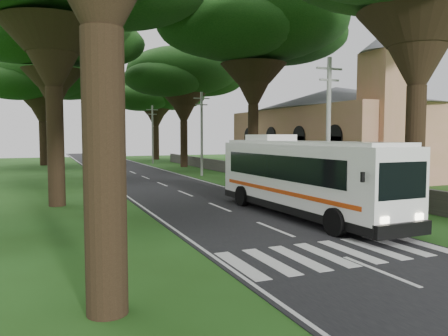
% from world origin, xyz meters
% --- Properties ---
extents(ground, '(140.00, 140.00, 0.00)m').
position_xyz_m(ground, '(0.00, 0.00, 0.00)').
color(ground, '#214814').
rests_on(ground, ground).
extents(road, '(8.00, 120.00, 0.04)m').
position_xyz_m(road, '(0.00, 25.00, 0.01)').
color(road, black).
rests_on(road, ground).
extents(crosswalk, '(8.00, 3.00, 0.01)m').
position_xyz_m(crosswalk, '(0.00, -2.00, 0.00)').
color(crosswalk, silver).
rests_on(crosswalk, ground).
extents(property_wall, '(0.35, 50.00, 1.20)m').
position_xyz_m(property_wall, '(9.00, 24.00, 0.60)').
color(property_wall, '#383533').
rests_on(property_wall, ground).
extents(church, '(14.00, 24.00, 11.60)m').
position_xyz_m(church, '(17.86, 21.55, 4.91)').
color(church, tan).
rests_on(church, ground).
extents(pole_near, '(1.60, 0.24, 8.00)m').
position_xyz_m(pole_near, '(5.50, 6.00, 4.18)').
color(pole_near, gray).
rests_on(pole_near, ground).
extents(pole_mid, '(1.60, 0.24, 8.00)m').
position_xyz_m(pole_mid, '(5.50, 26.00, 4.18)').
color(pole_mid, gray).
rests_on(pole_mid, ground).
extents(pole_far, '(1.60, 0.24, 8.00)m').
position_xyz_m(pole_far, '(5.50, 46.00, 4.18)').
color(pole_far, gray).
rests_on(pole_far, ground).
extents(tree_l_midb, '(14.57, 14.57, 16.49)m').
position_xyz_m(tree_l_midb, '(-7.50, 30.00, 13.24)').
color(tree_l_midb, black).
rests_on(tree_l_midb, ground).
extents(tree_l_far, '(14.52, 14.52, 14.63)m').
position_xyz_m(tree_l_far, '(-8.50, 48.00, 11.43)').
color(tree_l_far, black).
rests_on(tree_l_far, ground).
extents(tree_r_mida, '(15.82, 15.82, 16.73)m').
position_xyz_m(tree_r_mida, '(8.00, 20.00, 13.26)').
color(tree_r_mida, black).
rests_on(tree_r_mida, ground).
extents(tree_r_midb, '(13.73, 13.73, 14.50)m').
position_xyz_m(tree_r_midb, '(7.50, 38.00, 11.45)').
color(tree_r_midb, black).
rests_on(tree_r_midb, ground).
extents(tree_r_far, '(14.32, 14.32, 13.98)m').
position_xyz_m(tree_r_far, '(8.50, 56.00, 10.83)').
color(tree_r_far, black).
rests_on(tree_r_far, ground).
extents(coach_bus, '(3.13, 12.28, 3.60)m').
position_xyz_m(coach_bus, '(2.70, 4.19, 1.94)').
color(coach_bus, white).
rests_on(coach_bus, ground).
extents(distant_car_a, '(2.21, 3.73, 1.19)m').
position_xyz_m(distant_car_a, '(-2.07, 40.07, 0.63)').
color(distant_car_a, '#9B9C9F').
rests_on(distant_car_a, road).
extents(distant_car_c, '(2.55, 5.18, 1.45)m').
position_xyz_m(distant_car_c, '(2.29, 62.52, 0.75)').
color(distant_car_c, maroon).
rests_on(distant_car_c, road).
extents(pedestrian, '(0.50, 0.71, 1.83)m').
position_xyz_m(pedestrian, '(-5.63, 6.59, 0.91)').
color(pedestrian, black).
rests_on(pedestrian, ground).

